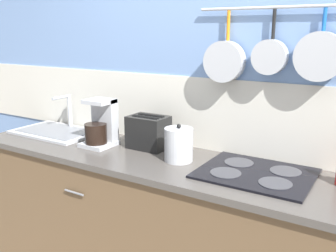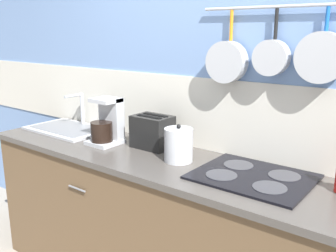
% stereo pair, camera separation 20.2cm
% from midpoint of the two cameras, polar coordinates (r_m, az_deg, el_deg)
% --- Properties ---
extents(wall_back, '(7.20, 0.16, 2.60)m').
position_cam_midpoint_polar(wall_back, '(2.09, 10.94, 4.82)').
color(wall_back, '#7293C6').
rests_on(wall_back, ground_plane).
extents(countertop, '(3.38, 0.57, 0.03)m').
position_cam_midpoint_polar(countertop, '(1.90, 6.84, -7.76)').
color(countertop, '#4C4742').
rests_on(countertop, cabinet_base).
extents(sink_basin, '(0.59, 0.38, 0.25)m').
position_cam_midpoint_polar(sink_basin, '(2.77, -18.61, -0.62)').
color(sink_basin, '#B7BABF').
rests_on(sink_basin, countertop).
extents(coffee_maker, '(0.18, 0.20, 0.29)m').
position_cam_midpoint_polar(coffee_maker, '(2.37, -12.61, -0.07)').
color(coffee_maker, '#B7BABF').
rests_on(coffee_maker, countertop).
extents(toaster, '(0.25, 0.17, 0.20)m').
position_cam_midpoint_polar(toaster, '(2.27, -5.55, -0.96)').
color(toaster, black).
rests_on(toaster, countertop).
extents(kettle, '(0.16, 0.16, 0.21)m').
position_cam_midpoint_polar(kettle, '(2.04, -1.19, -2.88)').
color(kettle, '#B7BABF').
rests_on(kettle, countertop).
extents(cooktop, '(0.55, 0.45, 0.01)m').
position_cam_midpoint_polar(cooktop, '(1.90, 10.27, -7.15)').
color(cooktop, black).
rests_on(cooktop, countertop).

